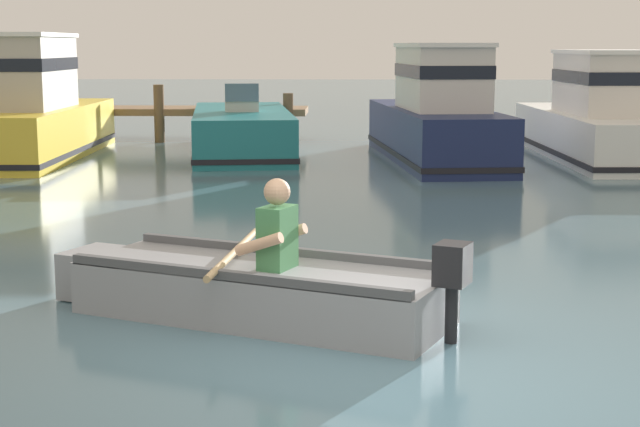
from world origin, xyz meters
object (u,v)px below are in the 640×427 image
moored_boat_navy (437,118)px  rowboat_with_person (254,288)px  moored_boat_teal (242,133)px  moored_boat_white (603,119)px  moored_boat_yellow (27,113)px

moored_boat_navy → rowboat_with_person: bearing=-102.0°
moored_boat_navy → moored_boat_teal: bearing=163.5°
moored_boat_navy → moored_boat_white: (3.37, 0.56, -0.05)m
rowboat_with_person → moored_boat_navy: bearing=78.0°
rowboat_with_person → moored_boat_navy: 11.71m
moored_boat_white → moored_boat_teal: bearing=175.1°
moored_boat_white → moored_boat_navy: bearing=-170.6°
moored_boat_teal → moored_boat_white: size_ratio=0.89×
rowboat_with_person → moored_boat_yellow: (-5.74, 11.56, 0.67)m
moored_boat_yellow → moored_boat_white: size_ratio=0.94×
moored_boat_teal → moored_boat_yellow: bearing=-165.8°
moored_boat_yellow → moored_boat_white: 11.56m
moored_boat_yellow → moored_boat_teal: size_ratio=1.06×
moored_boat_teal → moored_boat_navy: size_ratio=0.93×
moored_boat_teal → moored_boat_white: bearing=-4.9°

